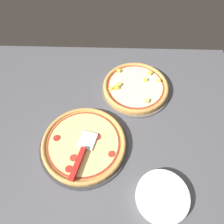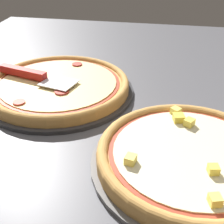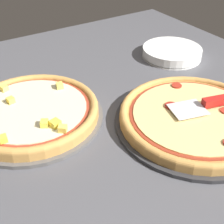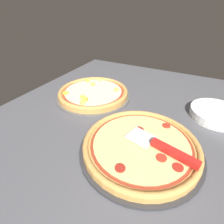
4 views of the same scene
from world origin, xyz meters
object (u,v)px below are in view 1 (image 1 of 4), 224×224
object	(u,v)px
pizza_front	(84,143)
pizza_back	(136,87)
serving_spatula	(80,159)
plate_stack	(162,196)

from	to	relation	value
pizza_front	pizza_back	size ratio (longest dim) A/B	1.09
pizza_front	pizza_back	world-z (taller)	pizza_back
serving_spatula	plate_stack	size ratio (longest dim) A/B	1.14
serving_spatula	plate_stack	world-z (taller)	serving_spatula
plate_stack	pizza_back	bearing A→B (deg)	98.92
pizza_front	serving_spatula	distance (cm)	8.70
pizza_front	plate_stack	bearing A→B (deg)	-33.36
pizza_back	plate_stack	xyz separation A→B (cm)	(8.78, -55.93, -0.91)
pizza_front	plate_stack	size ratio (longest dim) A/B	1.81
pizza_back	serving_spatula	distance (cm)	49.37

